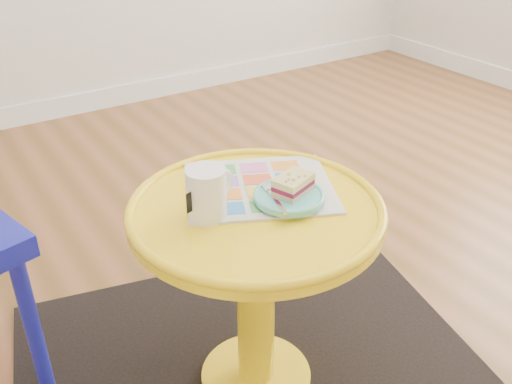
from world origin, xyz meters
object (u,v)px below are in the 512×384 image
mug (207,191)px  plate (289,197)px  newspaper (259,187)px  side_table (256,262)px

mug → plate: (0.19, -0.06, -0.05)m
newspaper → plate: plate is taller
newspaper → mug: 0.18m
newspaper → plate: 0.10m
side_table → mug: 0.25m
mug → plate: mug is taller
newspaper → mug: size_ratio=2.79×
plate → newspaper: bearing=99.8°
side_table → plate: (0.07, -0.03, 0.18)m
side_table → mug: bearing=167.0°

